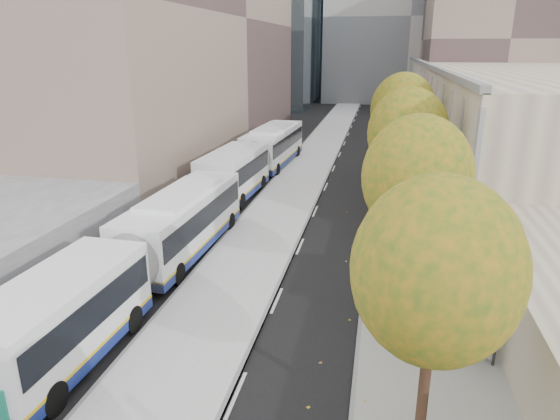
% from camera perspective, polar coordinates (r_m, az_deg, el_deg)
% --- Properties ---
extents(bus_platform, '(4.25, 150.00, 0.15)m').
position_cam_1_polar(bus_platform, '(42.62, 3.02, 4.69)').
color(bus_platform, '#B4B4B4').
rests_on(bus_platform, ground).
extents(sidewalk, '(4.75, 150.00, 0.08)m').
position_cam_1_polar(sidewalk, '(42.25, 13.84, 4.02)').
color(sidewalk, gray).
rests_on(sidewalk, ground).
extents(building_tan, '(18.00, 92.00, 8.00)m').
position_cam_1_polar(building_tan, '(71.53, 22.68, 12.00)').
color(building_tan, gray).
rests_on(building_tan, ground).
extents(building_midrise, '(24.00, 46.00, 25.00)m').
position_cam_1_polar(building_midrise, '(53.14, -17.28, 20.12)').
color(building_midrise, '#826C5E').
rests_on(building_midrise, ground).
extents(building_far_block, '(30.00, 18.00, 30.00)m').
position_cam_1_polar(building_far_block, '(102.21, 14.52, 20.43)').
color(building_far_block, gray).
rests_on(building_far_block, ground).
extents(bus_shelter, '(1.90, 4.40, 2.53)m').
position_cam_1_polar(bus_shelter, '(19.01, 21.30, -7.36)').
color(bus_shelter, '#383A3F').
rests_on(bus_shelter, sidewalk).
extents(tree_b, '(4.00, 4.00, 6.97)m').
position_cam_1_polar(tree_b, '(12.16, 17.44, -6.71)').
color(tree_b, black).
rests_on(tree_b, sidewalk).
extents(tree_c, '(4.20, 4.20, 7.28)m').
position_cam_1_polar(tree_c, '(19.65, 15.39, 3.58)').
color(tree_c, black).
rests_on(tree_c, sidewalk).
extents(tree_d, '(4.40, 4.40, 7.60)m').
position_cam_1_polar(tree_d, '(28.41, 14.40, 8.46)').
color(tree_d, black).
rests_on(tree_d, sidewalk).
extents(tree_e, '(4.60, 4.60, 7.92)m').
position_cam_1_polar(tree_e, '(37.29, 13.87, 11.03)').
color(tree_e, black).
rests_on(tree_e, sidewalk).
extents(bus_near, '(3.26, 18.27, 3.03)m').
position_cam_1_polar(bus_near, '(22.05, -15.31, -4.70)').
color(bus_near, white).
rests_on(bus_near, ground).
extents(bus_far, '(3.88, 19.53, 3.23)m').
position_cam_1_polar(bus_far, '(39.84, -2.44, 6.24)').
color(bus_far, white).
rests_on(bus_far, ground).
extents(distant_car, '(1.46, 3.54, 1.20)m').
position_cam_1_polar(distant_car, '(54.44, 0.99, 8.23)').
color(distant_car, silver).
rests_on(distant_car, ground).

